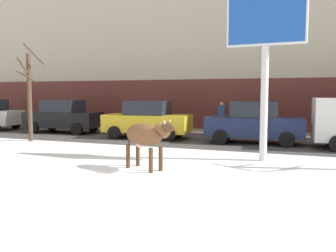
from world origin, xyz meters
TOP-DOWN VIEW (x-y plane):
  - ground_plane at (0.00, 0.00)m, footprint 120.00×120.00m
  - road_strip at (0.00, 8.72)m, footprint 60.00×5.60m
  - building_facade at (0.00, 15.27)m, footprint 44.00×6.10m
  - cow_brown at (0.12, 1.71)m, footprint 1.91×1.10m
  - billboard at (3.13, 4.42)m, footprint 2.53×0.39m
  - car_black_sedan at (-8.38, 9.11)m, footprint 4.32×2.23m
  - car_yellow_sedan at (-2.90, 8.47)m, footprint 4.32×2.23m
  - car_navy_sedan at (2.26, 8.53)m, footprint 4.32×2.23m
  - pedestrian_near_billboard at (0.05, 11.76)m, footprint 0.36×0.24m
  - bare_tree_left_lot at (-7.49, 5.53)m, footprint 1.05×0.99m

SIDE VIEW (x-z plane):
  - ground_plane at x=0.00m, z-range 0.00..0.00m
  - road_strip at x=0.00m, z-range 0.00..0.01m
  - pedestrian_near_billboard at x=0.05m, z-range 0.01..1.74m
  - car_black_sedan at x=-8.38m, z-range -0.01..1.83m
  - car_yellow_sedan at x=-2.90m, z-range -0.01..1.83m
  - car_navy_sedan at x=2.26m, z-range -0.01..1.83m
  - cow_brown at x=0.12m, z-range 0.22..1.76m
  - bare_tree_left_lot at x=-7.49m, z-range 0.02..4.42m
  - billboard at x=3.13m, z-range 1.53..7.09m
  - building_facade at x=0.00m, z-range -0.02..12.98m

